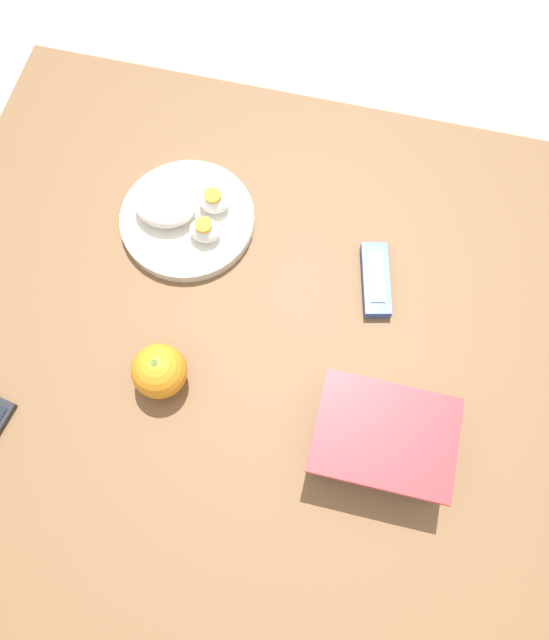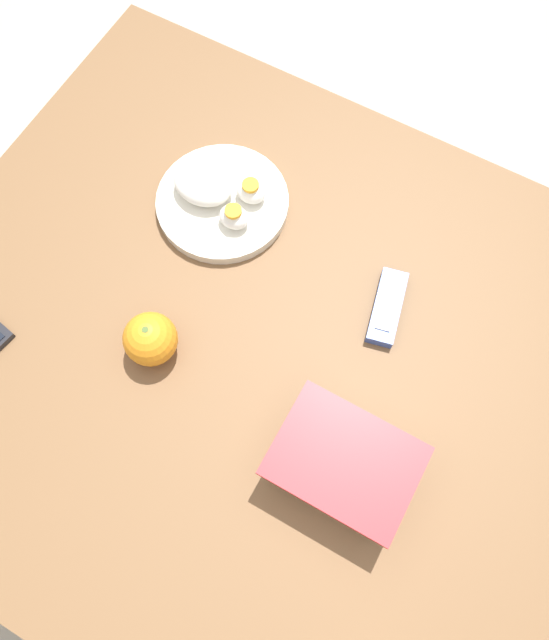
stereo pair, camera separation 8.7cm
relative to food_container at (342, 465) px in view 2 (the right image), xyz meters
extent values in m
plane|color=#B2A899|center=(0.19, -0.09, -0.80)|extent=(10.00, 10.00, 0.00)
cube|color=brown|center=(0.19, -0.09, -0.05)|extent=(1.03, 0.92, 0.03)
cylinder|color=brown|center=(-0.27, -0.49, -0.43)|extent=(0.06, 0.06, 0.74)
cylinder|color=brown|center=(0.64, -0.49, -0.43)|extent=(0.06, 0.06, 0.74)
cube|color=white|center=(0.00, 0.00, 0.00)|extent=(0.16, 0.12, 0.06)
cube|color=beige|center=(0.00, 0.00, -0.01)|extent=(0.15, 0.11, 0.04)
cube|color=red|center=(0.00, 0.00, 0.04)|extent=(0.18, 0.13, 0.01)
ellipsoid|color=tan|center=(-0.04, 0.01, 0.00)|extent=(0.05, 0.04, 0.03)
ellipsoid|color=tan|center=(0.04, -0.01, 0.00)|extent=(0.06, 0.06, 0.03)
sphere|color=orange|center=(0.31, -0.02, 0.01)|extent=(0.08, 0.08, 0.08)
cylinder|color=#4C662D|center=(0.31, -0.02, 0.04)|extent=(0.01, 0.01, 0.00)
cylinder|color=silver|center=(0.34, -0.27, -0.02)|extent=(0.20, 0.20, 0.02)
ellipsoid|color=white|center=(0.37, -0.27, 0.01)|extent=(0.09, 0.07, 0.04)
ellipsoid|color=white|center=(0.30, -0.29, 0.00)|extent=(0.05, 0.04, 0.03)
cylinder|color=#F4A823|center=(0.30, -0.29, 0.02)|extent=(0.03, 0.03, 0.01)
ellipsoid|color=white|center=(0.30, -0.24, 0.00)|extent=(0.05, 0.04, 0.03)
cylinder|color=#F4A823|center=(0.30, -0.24, 0.02)|extent=(0.03, 0.03, 0.01)
cube|color=#334C9E|center=(0.04, -0.24, -0.02)|extent=(0.06, 0.12, 0.02)
cube|color=white|center=(0.04, -0.24, -0.01)|extent=(0.04, 0.08, 0.00)
camera|label=1|loc=(0.10, 0.17, 0.81)|focal=35.00mm
camera|label=2|loc=(0.02, 0.14, 0.81)|focal=35.00mm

